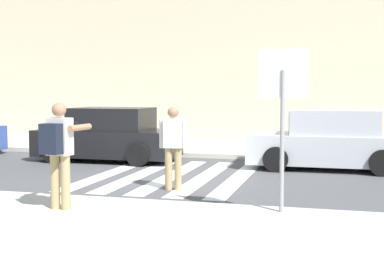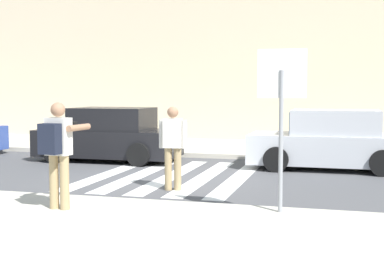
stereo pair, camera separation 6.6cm
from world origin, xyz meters
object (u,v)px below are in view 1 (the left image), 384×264
Objects in this scene: stop_sign at (283,94)px; pedestrian_crossing at (173,143)px; photographer_with_backpack at (59,146)px; parked_car_black at (109,136)px; parked_car_silver at (330,141)px.

pedestrian_crossing is at bearing 140.36° from stop_sign.
photographer_with_backpack is 6.97m from parked_car_black.
parked_car_black is (-5.56, 5.86, -1.28)m from stop_sign.
parked_car_black is 6.23m from parked_car_silver.
pedestrian_crossing is 4.95m from parked_car_silver.
pedestrian_crossing is 0.42× the size of parked_car_silver.
stop_sign reaches higher than pedestrian_crossing.
stop_sign is 1.48× the size of photographer_with_backpack.
pedestrian_crossing is (-2.41, 1.99, -1.03)m from stop_sign.
pedestrian_crossing is at bearing -128.49° from parked_car_silver.
parked_car_black is at bearing 133.48° from stop_sign.
parked_car_silver is (0.67, 5.86, -1.28)m from stop_sign.
parked_car_silver is at bearing 0.00° from parked_car_black.
stop_sign is 3.65m from photographer_with_backpack.
stop_sign is 0.62× the size of parked_car_silver.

